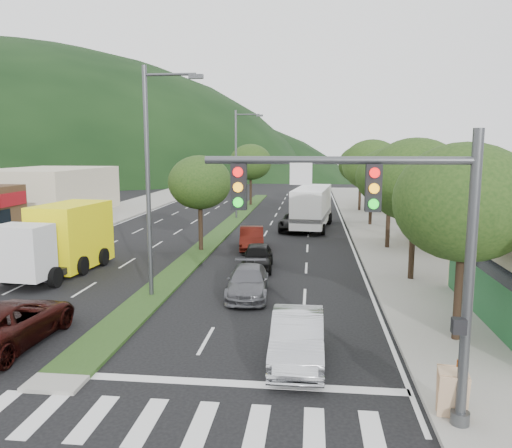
# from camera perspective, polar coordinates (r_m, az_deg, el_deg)

# --- Properties ---
(ground) EXTENTS (160.00, 160.00, 0.00)m
(ground) POSITION_cam_1_polar(r_m,az_deg,el_deg) (16.07, -21.13, -16.07)
(ground) COLOR black
(ground) RESTS_ON ground
(sidewalk_right) EXTENTS (5.00, 90.00, 0.15)m
(sidewalk_right) POSITION_cam_1_polar(r_m,az_deg,el_deg) (38.80, 14.43, -1.25)
(sidewalk_right) COLOR gray
(sidewalk_right) RESTS_ON ground
(sidewalk_left) EXTENTS (6.00, 90.00, 0.15)m
(sidewalk_left) POSITION_cam_1_polar(r_m,az_deg,el_deg) (43.34, -21.20, -0.55)
(sidewalk_left) COLOR gray
(sidewalk_left) RESTS_ON ground
(median) EXTENTS (1.60, 56.00, 0.12)m
(median) POSITION_cam_1_polar(r_m,az_deg,el_deg) (41.97, -3.30, -0.28)
(median) COLOR #213915
(median) RESTS_ON ground
(crosswalk) EXTENTS (19.00, 2.20, 0.01)m
(crosswalk) POSITION_cam_1_polar(r_m,az_deg,el_deg) (14.52, -24.97, -19.07)
(crosswalk) COLOR silver
(crosswalk) RESTS_ON ground
(traffic_signal) EXTENTS (6.12, 0.40, 7.00)m
(traffic_signal) POSITION_cam_1_polar(r_m,az_deg,el_deg) (11.65, 16.10, -1.18)
(traffic_signal) COLOR #47494C
(traffic_signal) RESTS_ON ground
(gas_canopy) EXTENTS (12.20, 8.20, 5.25)m
(gas_canopy) POSITION_cam_1_polar(r_m,az_deg,el_deg) (36.90, 25.43, 4.84)
(gas_canopy) COLOR silver
(gas_canopy) RESTS_ON ground
(bldg_left_far) EXTENTS (9.00, 14.00, 4.60)m
(bldg_left_far) POSITION_cam_1_polar(r_m,az_deg,el_deg) (53.79, -22.58, 3.44)
(bldg_left_far) COLOR beige
(bldg_left_far) RESTS_ON ground
(bldg_right_far) EXTENTS (10.00, 16.00, 5.20)m
(bldg_right_far) POSITION_cam_1_polar(r_m,az_deg,el_deg) (58.34, 18.81, 4.30)
(bldg_right_far) COLOR beige
(bldg_right_far) RESTS_ON ground
(tree_r_a) EXTENTS (4.60, 4.60, 6.63)m
(tree_r_a) POSITION_cam_1_polar(r_m,az_deg,el_deg) (17.66, 22.69, 2.31)
(tree_r_a) COLOR black
(tree_r_a) RESTS_ON sidewalk_right
(tree_r_b) EXTENTS (4.80, 4.80, 6.94)m
(tree_r_b) POSITION_cam_1_polar(r_m,az_deg,el_deg) (25.39, 17.73, 4.79)
(tree_r_b) COLOR black
(tree_r_b) RESTS_ON sidewalk_right
(tree_r_c) EXTENTS (4.40, 4.40, 6.48)m
(tree_r_c) POSITION_cam_1_polar(r_m,az_deg,el_deg) (33.28, 15.05, 5.23)
(tree_r_c) COLOR black
(tree_r_c) RESTS_ON sidewalk_right
(tree_r_d) EXTENTS (5.00, 5.00, 7.17)m
(tree_r_d) POSITION_cam_1_polar(r_m,az_deg,el_deg) (43.17, 13.12, 6.59)
(tree_r_d) COLOR black
(tree_r_d) RESTS_ON sidewalk_right
(tree_r_e) EXTENTS (4.60, 4.60, 6.71)m
(tree_r_e) POSITION_cam_1_polar(r_m,az_deg,el_deg) (53.12, 11.88, 6.66)
(tree_r_e) COLOR black
(tree_r_e) RESTS_ON sidewalk_right
(tree_med_near) EXTENTS (4.00, 4.00, 6.02)m
(tree_med_near) POSITION_cam_1_polar(r_m,az_deg,el_deg) (31.73, -6.43, 4.73)
(tree_med_near) COLOR black
(tree_med_near) RESTS_ON median
(tree_med_far) EXTENTS (4.80, 4.80, 6.94)m
(tree_med_far) POSITION_cam_1_polar(r_m,az_deg,el_deg) (57.32, -0.62, 7.10)
(tree_med_far) COLOR black
(tree_med_far) RESTS_ON median
(streetlight_near) EXTENTS (2.60, 0.25, 10.00)m
(streetlight_near) POSITION_cam_1_polar(r_m,az_deg,el_deg) (21.98, -11.78, 5.91)
(streetlight_near) COLOR #47494C
(streetlight_near) RESTS_ON ground
(streetlight_mid) EXTENTS (2.60, 0.25, 10.00)m
(streetlight_mid) POSITION_cam_1_polar(r_m,az_deg,el_deg) (46.38, -2.06, 7.43)
(streetlight_mid) COLOR #47494C
(streetlight_mid) RESTS_ON ground
(sedan_silver) EXTENTS (1.62, 4.58, 1.51)m
(sedan_silver) POSITION_cam_1_polar(r_m,az_deg,el_deg) (15.95, 4.75, -12.76)
(sedan_silver) COLOR #B8BBC0
(sedan_silver) RESTS_ON ground
(suv_maroon) EXTENTS (2.69, 5.50, 1.50)m
(suv_maroon) POSITION_cam_1_polar(r_m,az_deg,el_deg) (19.06, -26.37, -10.04)
(suv_maroon) COLOR black
(suv_maroon) RESTS_ON ground
(car_queue_a) EXTENTS (1.86, 4.15, 1.39)m
(car_queue_a) POSITION_cam_1_polar(r_m,az_deg,el_deg) (27.34, 0.17, -3.75)
(car_queue_a) COLOR black
(car_queue_a) RESTS_ON ground
(car_queue_b) EXTENTS (2.09, 4.54, 1.29)m
(car_queue_b) POSITION_cam_1_polar(r_m,az_deg,el_deg) (22.51, -0.93, -6.60)
(car_queue_b) COLOR #56565C
(car_queue_b) RESTS_ON ground
(car_queue_c) EXTENTS (2.04, 4.52, 1.44)m
(car_queue_c) POSITION_cam_1_polar(r_m,az_deg,el_deg) (32.77, -0.50, -1.62)
(car_queue_c) COLOR #45110B
(car_queue_c) RESTS_ON ground
(car_queue_d) EXTENTS (2.85, 5.46, 1.47)m
(car_queue_d) POSITION_cam_1_polar(r_m,az_deg,el_deg) (40.20, 4.62, 0.28)
(car_queue_d) COLOR black
(car_queue_d) RESTS_ON ground
(box_truck) EXTENTS (3.36, 7.49, 3.59)m
(box_truck) POSITION_cam_1_polar(r_m,az_deg,el_deg) (28.35, -21.23, -1.83)
(box_truck) COLOR silver
(box_truck) RESTS_ON ground
(motorhome) EXTENTS (3.60, 9.00, 3.36)m
(motorhome) POSITION_cam_1_polar(r_m,az_deg,el_deg) (41.45, 6.41, 1.99)
(motorhome) COLOR white
(motorhome) RESTS_ON ground
(a_frame_sign) EXTENTS (0.79, 0.87, 1.55)m
(a_frame_sign) POSITION_cam_1_polar(r_m,az_deg,el_deg) (13.49, 21.55, -17.13)
(a_frame_sign) COLOR tan
(a_frame_sign) RESTS_ON sidewalk_right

